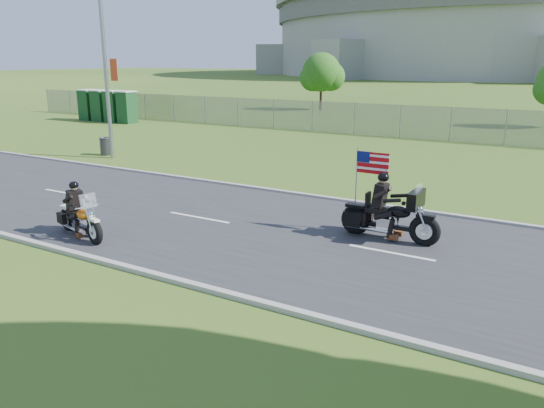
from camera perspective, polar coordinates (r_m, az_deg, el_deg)
The scene contains 15 objects.
ground at distance 15.15m, azimuth -1.87°, elevation -2.71°, with size 420.00×420.00×0.00m, color #2A4A17.
road at distance 15.14m, azimuth -1.88°, elevation -2.64°, with size 120.00×8.00×0.04m, color #28282B.
curb_north at distance 18.55m, azimuth 4.80°, elevation 0.79°, with size 120.00×0.18×0.12m, color #9E9B93.
curb_south at distance 12.12m, azimuth -12.21°, elevation -7.56°, with size 120.00×0.18×0.12m, color #9E9B93.
fence at distance 34.78m, azimuth 8.86°, elevation 9.07°, with size 60.00×0.03×2.00m, color gray.
stadium at distance 184.59m, azimuth 22.78°, elevation 17.60°, with size 140.40×140.40×29.20m.
streetlight at distance 26.95m, azimuth -17.34°, elevation 16.70°, with size 0.90×2.46×10.00m.
porta_toilet_a at distance 41.78m, azimuth -15.35°, elevation 9.95°, with size 1.10×1.10×2.30m, color #143F1B.
porta_toilet_b at distance 42.79m, azimuth -16.69°, elevation 9.97°, with size 1.10×1.10×2.30m, color #143F1B.
porta_toilet_c at distance 43.82m, azimuth -17.97°, elevation 9.98°, with size 1.10×1.10×2.30m, color #143F1B.
porta_toilet_d at distance 44.86m, azimuth -19.18°, elevation 9.99°, with size 1.10×1.10×2.30m, color #143F1B.
tree_fence_mid at distance 51.05m, azimuth 5.39°, elevation 13.72°, with size 3.96×3.69×5.30m.
motorcycle_lead at distance 15.20m, azimuth -19.98°, elevation -1.65°, with size 2.27×0.96×1.55m.
motorcycle_follow at distance 14.39m, azimuth 12.47°, elevation -1.45°, with size 2.74×0.90×2.29m.
trash_can at distance 28.08m, azimuth -17.51°, elevation 5.91°, with size 0.50×0.50×0.86m, color #343439.
Camera 1 is at (7.70, -12.17, 4.70)m, focal length 35.00 mm.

